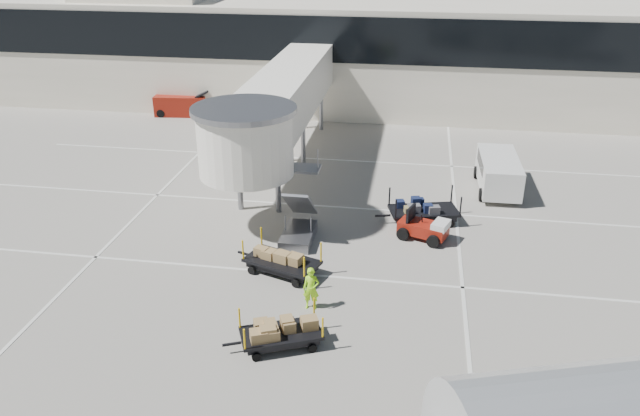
% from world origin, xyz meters
% --- Properties ---
extents(ground, '(140.00, 140.00, 0.00)m').
position_xyz_m(ground, '(0.00, 0.00, 0.00)').
color(ground, gray).
rests_on(ground, ground).
extents(lane_markings, '(40.00, 30.00, 0.02)m').
position_xyz_m(lane_markings, '(-0.67, 9.33, 0.01)').
color(lane_markings, silver).
rests_on(lane_markings, ground).
extents(terminal, '(64.00, 12.11, 15.20)m').
position_xyz_m(terminal, '(-0.35, 29.94, 4.11)').
color(terminal, white).
rests_on(terminal, ground).
extents(jet_bridge, '(5.70, 20.40, 6.03)m').
position_xyz_m(jet_bridge, '(-3.97, 12.26, 4.28)').
color(jet_bridge, white).
rests_on(jet_bridge, ground).
extents(baggage_tug, '(2.50, 2.08, 1.49)m').
position_xyz_m(baggage_tug, '(4.39, 6.14, 0.54)').
color(baggage_tug, maroon).
rests_on(baggage_tug, ground).
extents(suitcase_cart, '(4.17, 2.46, 1.60)m').
position_xyz_m(suitcase_cart, '(4.37, 7.97, 0.56)').
color(suitcase_cart, black).
rests_on(suitcase_cart, ground).
extents(box_cart_near, '(3.46, 2.39, 1.35)m').
position_xyz_m(box_cart_near, '(-0.52, -2.92, 0.55)').
color(box_cart_near, black).
rests_on(box_cart_near, ground).
extents(box_cart_far, '(3.87, 2.51, 1.50)m').
position_xyz_m(box_cart_far, '(-1.52, 2.09, 0.55)').
color(box_cart_far, black).
rests_on(box_cart_far, ground).
extents(ground_worker, '(0.64, 0.44, 1.73)m').
position_xyz_m(ground_worker, '(0.15, -0.39, 0.87)').
color(ground_worker, '#93E317').
rests_on(ground_worker, ground).
extents(minivan, '(2.26, 4.98, 1.87)m').
position_xyz_m(minivan, '(8.33, 12.85, 1.12)').
color(minivan, silver).
rests_on(minivan, ground).
extents(belt_loader, '(4.31, 2.03, 2.01)m').
position_xyz_m(belt_loader, '(-14.13, 24.00, 0.77)').
color(belt_loader, maroon).
rests_on(belt_loader, ground).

